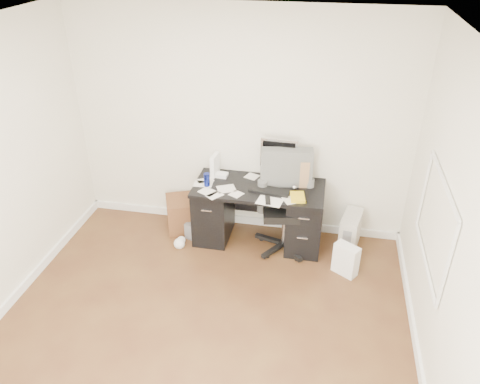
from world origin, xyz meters
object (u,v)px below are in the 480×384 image
(desk, at_px, (258,212))
(pc_tower, at_px, (350,231))
(office_chair, at_px, (286,204))
(wicker_basket, at_px, (184,214))
(lcd_monitor, at_px, (279,160))
(keyboard, at_px, (270,190))

(desk, xyz_separation_m, pc_tower, (1.09, 0.08, -0.18))
(desk, bearing_deg, office_chair, -12.49)
(pc_tower, distance_m, wicker_basket, 2.05)
(office_chair, bearing_deg, lcd_monitor, 106.28)
(desk, xyz_separation_m, office_chair, (0.33, -0.07, 0.20))
(office_chair, bearing_deg, desk, 157.52)
(desk, height_order, pc_tower, desk)
(lcd_monitor, xyz_separation_m, keyboard, (-0.05, -0.29, -0.25))
(lcd_monitor, relative_size, pc_tower, 1.21)
(pc_tower, bearing_deg, office_chair, -157.24)
(desk, height_order, office_chair, office_chair)
(keyboard, relative_size, office_chair, 0.39)
(lcd_monitor, xyz_separation_m, office_chair, (0.14, -0.27, -0.42))
(keyboard, height_order, wicker_basket, keyboard)
(keyboard, xyz_separation_m, pc_tower, (0.95, 0.16, -0.54))
(lcd_monitor, height_order, pc_tower, lcd_monitor)
(pc_tower, bearing_deg, lcd_monitor, -176.26)
(desk, bearing_deg, keyboard, -32.09)
(desk, bearing_deg, wicker_basket, 174.63)
(desk, distance_m, wicker_basket, 0.98)
(keyboard, xyz_separation_m, office_chair, (0.19, 0.01, -0.17))
(wicker_basket, bearing_deg, desk, -5.37)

